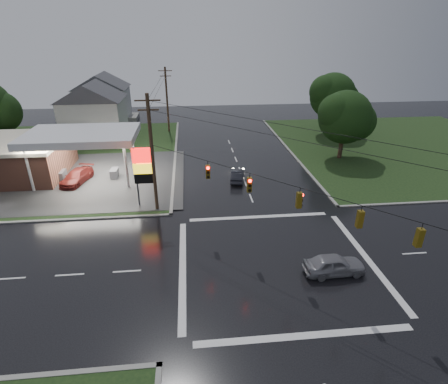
{
  "coord_description": "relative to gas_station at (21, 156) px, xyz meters",
  "views": [
    {
      "loc": [
        -6.09,
        -21.02,
        15.84
      ],
      "look_at": [
        -3.3,
        6.37,
        3.0
      ],
      "focal_mm": 28.0,
      "sensor_mm": 36.0,
      "label": 1
    }
  ],
  "objects": [
    {
      "name": "car_north",
      "position": [
        24.88,
        -3.93,
        -1.9
      ],
      "size": [
        2.07,
        4.12,
        1.29
      ],
      "primitive_type": "imported",
      "rotation": [
        0.0,
        0.0,
        2.96
      ],
      "color": "black",
      "rests_on": "ground"
    },
    {
      "name": "grass_ne",
      "position": [
        51.68,
        6.3,
        -2.51
      ],
      "size": [
        36.0,
        36.0,
        0.08
      ],
      "primitive_type": "cube",
      "color": "black",
      "rests_on": "ground"
    },
    {
      "name": "tree_ne_far",
      "position": [
        42.83,
        14.29,
        3.63
      ],
      "size": [
        8.46,
        7.2,
        9.8
      ],
      "color": "black",
      "rests_on": "ground"
    },
    {
      "name": "grass_nw",
      "position": [
        -0.32,
        6.3,
        -2.51
      ],
      "size": [
        36.0,
        36.0,
        0.08
      ],
      "primitive_type": "cube",
      "color": "black",
      "rests_on": "ground"
    },
    {
      "name": "house_far",
      "position": [
        3.73,
        28.3,
        1.86
      ],
      "size": [
        11.05,
        8.48,
        8.6
      ],
      "color": "silver",
      "rests_on": "ground"
    },
    {
      "name": "car_pump",
      "position": [
        6.69,
        -2.71,
        -1.81
      ],
      "size": [
        3.27,
        5.44,
        1.48
      ],
      "primitive_type": "imported",
      "rotation": [
        0.0,
        0.0,
        -0.25
      ],
      "color": "#5E1815",
      "rests_on": "ground"
    },
    {
      "name": "utility_pole_n",
      "position": [
        16.18,
        18.3,
        2.92
      ],
      "size": [
        2.2,
        0.32,
        10.5
      ],
      "color": "#382619",
      "rests_on": "ground"
    },
    {
      "name": "tree_ne_near",
      "position": [
        39.82,
        2.29,
        3.01
      ],
      "size": [
        7.99,
        6.8,
        8.98
      ],
      "color": "black",
      "rests_on": "ground"
    },
    {
      "name": "house_near",
      "position": [
        4.73,
        16.3,
        1.86
      ],
      "size": [
        11.05,
        8.48,
        8.6
      ],
      "color": "silver",
      "rests_on": "ground"
    },
    {
      "name": "ground",
      "position": [
        25.68,
        -19.7,
        -2.55
      ],
      "size": [
        120.0,
        120.0,
        0.0
      ],
      "primitive_type": "plane",
      "color": "black",
      "rests_on": "ground"
    },
    {
      "name": "utility_pole_nw",
      "position": [
        16.18,
        -10.2,
        3.17
      ],
      "size": [
        2.2,
        0.32,
        11.0
      ],
      "color": "#382619",
      "rests_on": "ground"
    },
    {
      "name": "gas_station",
      "position": [
        0.0,
        0.0,
        0.0
      ],
      "size": [
        26.2,
        18.0,
        5.6
      ],
      "color": "#2D2D2D",
      "rests_on": "ground"
    },
    {
      "name": "pylon_sign",
      "position": [
        15.18,
        -9.2,
        1.46
      ],
      "size": [
        2.0,
        0.35,
        6.0
      ],
      "color": "#59595E",
      "rests_on": "ground"
    },
    {
      "name": "car_crossing",
      "position": [
        29.41,
        -21.4,
        -1.81
      ],
      "size": [
        4.38,
        1.87,
        1.48
      ],
      "primitive_type": "imported",
      "rotation": [
        0.0,
        0.0,
        1.6
      ],
      "color": "gray",
      "rests_on": "ground"
    },
    {
      "name": "traffic_signals",
      "position": [
        25.69,
        -19.72,
        3.93
      ],
      "size": [
        26.87,
        26.87,
        1.47
      ],
      "color": "black",
      "rests_on": "ground"
    }
  ]
}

